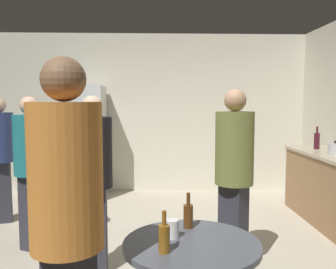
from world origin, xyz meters
The scene contains 14 objects.
ground_plane centered at (0.00, 0.00, -0.05)m, with size 5.20×5.20×0.10m, color #B2A893.
wall_back centered at (0.00, 2.63, 1.35)m, with size 5.32×0.06×2.70m, color beige.
refrigerator centered at (-1.15, 2.20, 0.90)m, with size 0.70×0.68×1.80m.
kettle centered at (2.23, 0.69, 0.97)m, with size 0.24×0.17×0.18m.
wine_bottle_on_counter centered at (2.24, 1.23, 1.02)m, with size 0.08×0.08×0.31m.
foreground_table centered at (0.24, -1.59, 0.63)m, with size 0.80×0.80×0.73m.
beer_bottle_amber centered at (0.07, -1.73, 0.82)m, with size 0.06×0.06×0.23m.
beer_bottle_brown centered at (0.24, -1.35, 0.82)m, with size 0.06×0.06×0.23m.
plastic_cup_white centered at (0.13, -1.52, 0.79)m, with size 0.08×0.08×0.11m, color white.
person_in_navy_shirt centered at (-1.95, 1.00, 0.93)m, with size 0.42×0.42×1.60m.
person_in_black_shirt centered at (-0.53, -0.42, 0.93)m, with size 0.35×0.35×1.60m.
person_in_orange_shirt centered at (-0.38, -1.95, 1.03)m, with size 0.48×0.48×1.75m.
person_in_olive_shirt centered at (0.73, -0.47, 0.97)m, with size 0.48×0.48×1.65m.
person_in_teal_shirt centered at (-1.27, 0.15, 0.93)m, with size 0.46×0.46×1.60m.
Camera 1 is at (0.03, -3.59, 1.54)m, focal length 38.41 mm.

